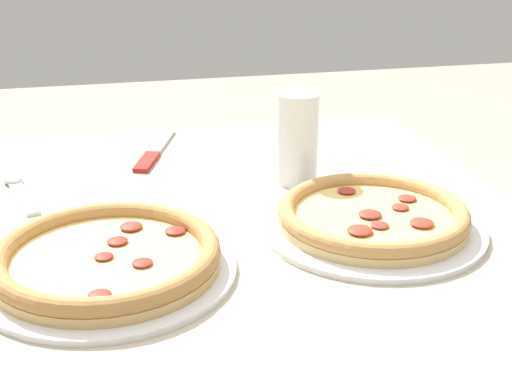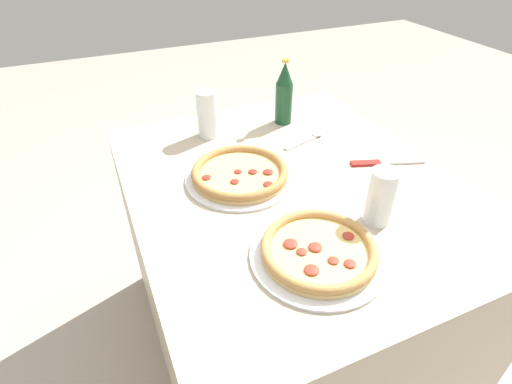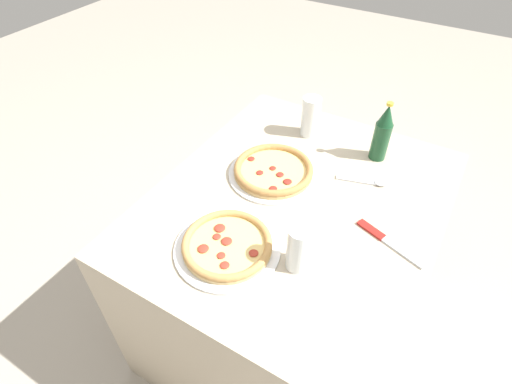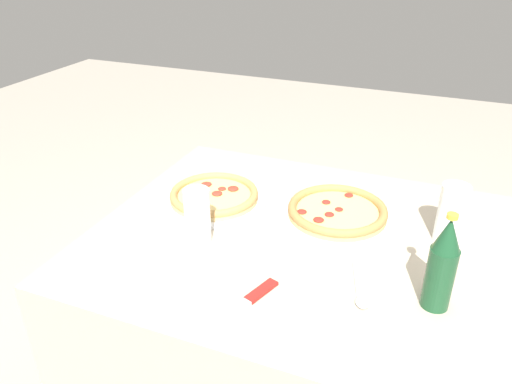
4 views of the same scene
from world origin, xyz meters
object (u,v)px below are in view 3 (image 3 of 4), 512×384
object	(u,v)px
pizza_margherita	(273,171)
glass_mango_juice	(299,250)
pizza_salami	(227,245)
beer_bottle	(383,133)
spoon	(368,182)
knife	(387,241)
glass_cola	(311,118)

from	to	relation	value
pizza_margherita	glass_mango_juice	xyz separation A→B (m)	(0.30, 0.24, 0.05)
pizza_salami	beer_bottle	distance (m)	0.68
beer_bottle	spoon	distance (m)	0.18
glass_mango_juice	knife	world-z (taller)	glass_mango_juice
pizza_salami	spoon	xyz separation A→B (m)	(-0.48, 0.25, -0.01)
spoon	pizza_salami	bearing A→B (deg)	-27.61
beer_bottle	spoon	size ratio (longest dim) A/B	1.35
glass_cola	glass_mango_juice	bearing A→B (deg)	22.01
pizza_salami	knife	xyz separation A→B (m)	(-0.26, 0.38, -0.01)
glass_cola	spoon	xyz separation A→B (m)	(0.16, 0.29, -0.07)
glass_mango_juice	beer_bottle	xyz separation A→B (m)	(-0.58, 0.04, 0.04)
pizza_salami	spoon	distance (m)	0.54
glass_cola	spoon	size ratio (longest dim) A/B	0.94
pizza_salami	glass_cola	world-z (taller)	glass_cola
knife	beer_bottle	bearing A→B (deg)	-157.86
glass_cola	beer_bottle	size ratio (longest dim) A/B	0.69
pizza_margherita	spoon	bearing A→B (deg)	113.12
spoon	knife	bearing A→B (deg)	30.87
knife	glass_mango_juice	bearing A→B (deg)	-42.22
pizza_margherita	knife	distance (m)	0.44
pizza_salami	glass_mango_juice	size ratio (longest dim) A/B	2.12
pizza_salami	spoon	world-z (taller)	pizza_salami
beer_bottle	glass_mango_juice	bearing A→B (deg)	-3.55
glass_mango_juice	spoon	xyz separation A→B (m)	(-0.43, 0.06, -0.06)
pizza_margherita	knife	bearing A→B (deg)	77.47
pizza_margherita	pizza_salami	distance (m)	0.36
pizza_salami	glass_cola	distance (m)	0.65
glass_mango_juice	knife	size ratio (longest dim) A/B	0.66
glass_mango_juice	beer_bottle	world-z (taller)	beer_bottle
glass_mango_juice	beer_bottle	bearing A→B (deg)	176.45
beer_bottle	knife	bearing A→B (deg)	22.14
glass_cola	pizza_salami	bearing A→B (deg)	3.82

